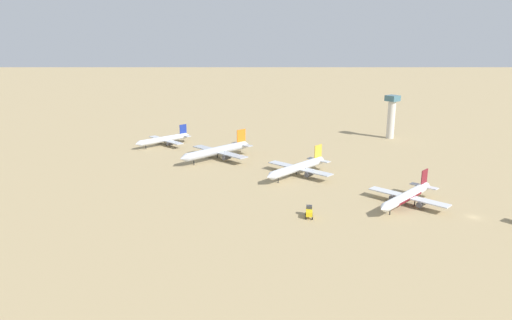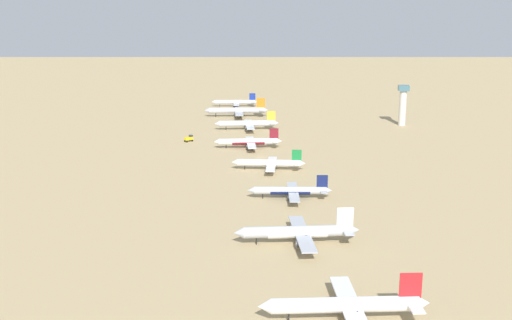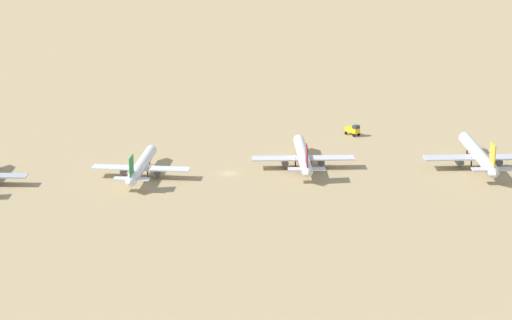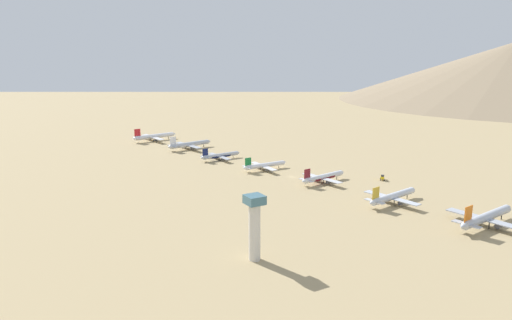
# 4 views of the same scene
# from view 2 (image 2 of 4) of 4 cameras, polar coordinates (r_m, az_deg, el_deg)

# --- Properties ---
(ground_plane) EXTENTS (2149.80, 2149.80, 0.00)m
(ground_plane) POSITION_cam_2_polar(r_m,az_deg,el_deg) (336.08, 0.48, 0.23)
(ground_plane) COLOR tan
(parked_jet_0) EXTENTS (38.07, 31.02, 10.97)m
(parked_jet_0) POSITION_cam_2_polar(r_m,az_deg,el_deg) (507.65, -1.91, 5.34)
(parked_jet_0) COLOR silver
(parked_jet_0) RESTS_ON ground
(parked_jet_1) EXTENTS (47.67, 38.90, 13.75)m
(parked_jet_1) POSITION_cam_2_polar(r_m,az_deg,el_deg) (460.46, -1.72, 4.57)
(parked_jet_1) COLOR #B2B7C1
(parked_jet_1) RESTS_ON ground
(parked_jet_2) EXTENTS (42.80, 34.99, 12.37)m
(parked_jet_2) POSITION_cam_2_polar(r_m,az_deg,el_deg) (411.20, -0.77, 3.37)
(parked_jet_2) COLOR silver
(parked_jet_2) RESTS_ON ground
(parked_jet_3) EXTENTS (39.53, 32.29, 11.42)m
(parked_jet_3) POSITION_cam_2_polar(r_m,az_deg,el_deg) (357.46, -0.66, 1.69)
(parked_jet_3) COLOR silver
(parked_jet_3) RESTS_ON ground
(parked_jet_4) EXTENTS (36.94, 29.93, 10.67)m
(parked_jet_4) POSITION_cam_2_polar(r_m,az_deg,el_deg) (309.62, 1.26, -0.28)
(parked_jet_4) COLOR white
(parked_jet_4) RESTS_ON ground
(parked_jet_5) EXTENTS (36.08, 29.36, 10.40)m
(parked_jet_5) POSITION_cam_2_polar(r_m,az_deg,el_deg) (264.32, 3.23, -2.84)
(parked_jet_5) COLOR #B2B7C1
(parked_jet_5) RESTS_ON ground
(parked_jet_6) EXTENTS (43.72, 35.74, 12.64)m
(parked_jet_6) POSITION_cam_2_polar(r_m,az_deg,el_deg) (215.38, 3.93, -6.62)
(parked_jet_6) COLOR #B2B7C1
(parked_jet_6) RESTS_ON ground
(parked_jet_7) EXTENTS (45.20, 36.89, 13.04)m
(parked_jet_7) POSITION_cam_2_polar(r_m,az_deg,el_deg) (166.82, 8.36, -13.07)
(parked_jet_7) COLOR white
(parked_jet_7) RESTS_ON ground
(service_truck) EXTENTS (5.41, 5.48, 3.90)m
(service_truck) POSITION_cam_2_polar(r_m,az_deg,el_deg) (377.48, -6.19, 2.00)
(service_truck) COLOR yellow
(service_truck) RESTS_ON ground
(control_tower) EXTENTS (7.20, 7.20, 27.58)m
(control_tower) POSITION_cam_2_polar(r_m,az_deg,el_deg) (437.00, 13.36, 5.13)
(control_tower) COLOR beige
(control_tower) RESTS_ON ground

